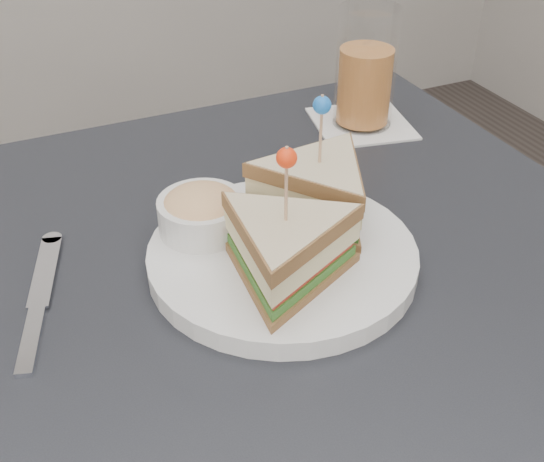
# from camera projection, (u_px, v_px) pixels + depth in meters

# --- Properties ---
(table) EXTENTS (0.80, 0.80, 0.75)m
(table) POSITION_uv_depth(u_px,v_px,m) (267.00, 339.00, 0.70)
(table) COLOR black
(table) RESTS_ON ground
(plate_meal) EXTENTS (0.30, 0.28, 0.16)m
(plate_meal) POSITION_uv_depth(u_px,v_px,m) (288.00, 226.00, 0.66)
(plate_meal) COLOR white
(plate_meal) RESTS_ON table
(cutlery_knife) EXTENTS (0.07, 0.20, 0.01)m
(cutlery_knife) POSITION_uv_depth(u_px,v_px,m) (39.00, 302.00, 0.62)
(cutlery_knife) COLOR silver
(cutlery_knife) RESTS_ON table
(drink_set) EXTENTS (0.15, 0.15, 0.16)m
(drink_set) POSITION_uv_depth(u_px,v_px,m) (365.00, 75.00, 0.89)
(drink_set) COLOR white
(drink_set) RESTS_ON table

